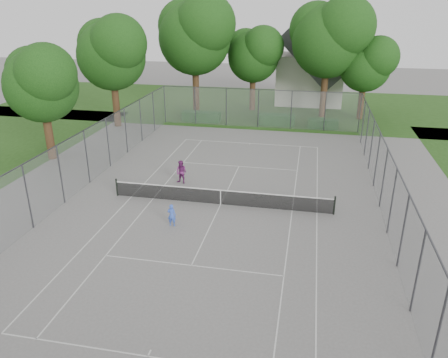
% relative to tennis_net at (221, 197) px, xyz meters
% --- Properties ---
extents(ground, '(120.00, 120.00, 0.00)m').
position_rel_tennis_net_xyz_m(ground, '(0.00, 0.00, -0.51)').
color(ground, slate).
rests_on(ground, ground).
extents(grass_far, '(60.00, 20.00, 0.00)m').
position_rel_tennis_net_xyz_m(grass_far, '(0.00, 26.00, -0.51)').
color(grass_far, '#204413').
rests_on(grass_far, ground).
extents(court_markings, '(11.03, 23.83, 0.01)m').
position_rel_tennis_net_xyz_m(court_markings, '(0.00, 0.00, -0.50)').
color(court_markings, beige).
rests_on(court_markings, ground).
extents(tennis_net, '(12.87, 0.10, 1.10)m').
position_rel_tennis_net_xyz_m(tennis_net, '(0.00, 0.00, 0.00)').
color(tennis_net, black).
rests_on(tennis_net, ground).
extents(perimeter_fence, '(18.08, 34.08, 3.52)m').
position_rel_tennis_net_xyz_m(perimeter_fence, '(0.00, 0.00, 1.30)').
color(perimeter_fence, '#38383D').
rests_on(perimeter_fence, ground).
extents(tree_far_left, '(8.18, 7.46, 11.75)m').
position_rel_tennis_net_xyz_m(tree_far_left, '(-6.88, 21.04, 7.57)').
color(tree_far_left, '#3E2716').
rests_on(tree_far_left, ground).
extents(tree_far_midleft, '(6.08, 5.55, 8.74)m').
position_rel_tennis_net_xyz_m(tree_far_midleft, '(-1.41, 23.77, 5.49)').
color(tree_far_midleft, '#3E2716').
rests_on(tree_far_midleft, ground).
extents(tree_far_midright, '(8.00, 7.31, 11.50)m').
position_rel_tennis_net_xyz_m(tree_far_midright, '(5.99, 22.32, 7.39)').
color(tree_far_midright, '#3E2716').
rests_on(tree_far_midright, ground).
extents(tree_far_right, '(5.58, 5.10, 8.02)m').
position_rel_tennis_net_xyz_m(tree_far_right, '(9.62, 22.10, 5.00)').
color(tree_far_right, '#3E2716').
rests_on(tree_far_right, ground).
extents(tree_side_back, '(6.97, 6.36, 10.01)m').
position_rel_tennis_net_xyz_m(tree_side_back, '(-12.91, 14.84, 6.37)').
color(tree_side_back, '#3E2716').
rests_on(tree_side_back, ground).
extents(tree_side_front, '(5.88, 5.37, 8.45)m').
position_rel_tennis_net_xyz_m(tree_side_front, '(-13.92, 5.30, 5.29)').
color(tree_side_front, '#3E2716').
rests_on(tree_side_front, ground).
extents(hedge_left, '(3.71, 1.11, 0.93)m').
position_rel_tennis_net_xyz_m(hedge_left, '(-5.69, 18.07, -0.05)').
color(hedge_left, '#174716').
rests_on(hedge_left, ground).
extents(hedge_mid, '(3.33, 0.95, 1.05)m').
position_rel_tennis_net_xyz_m(hedge_mid, '(1.66, 18.09, 0.01)').
color(hedge_mid, '#174716').
rests_on(hedge_mid, ground).
extents(hedge_right, '(2.73, 1.00, 0.82)m').
position_rel_tennis_net_xyz_m(hedge_right, '(5.94, 17.87, -0.10)').
color(hedge_right, '#174716').
rests_on(hedge_right, ground).
extents(house, '(7.20, 5.58, 8.97)m').
position_rel_tennis_net_xyz_m(house, '(4.34, 28.52, 3.10)').
color(house, beige).
rests_on(house, ground).
extents(girl_player, '(0.46, 0.31, 1.23)m').
position_rel_tennis_net_xyz_m(girl_player, '(-1.98, -2.99, 0.10)').
color(girl_player, blue).
rests_on(girl_player, ground).
extents(woman_player, '(0.87, 0.76, 1.53)m').
position_rel_tennis_net_xyz_m(woman_player, '(-3.12, 2.64, 0.25)').
color(woman_player, '#712567').
rests_on(woman_player, ground).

